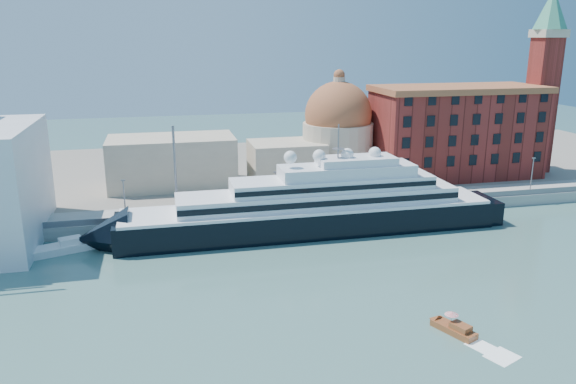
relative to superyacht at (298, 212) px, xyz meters
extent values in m
plane|color=#3A6460|center=(-2.70, -23.00, -4.28)|extent=(400.00, 400.00, 0.00)
cube|color=gray|center=(-2.70, 11.00, -3.03)|extent=(180.00, 10.00, 2.50)
cube|color=slate|center=(-2.70, 52.00, -3.28)|extent=(260.00, 72.00, 2.00)
cube|color=slate|center=(-2.70, 6.50, -1.18)|extent=(180.00, 0.10, 1.20)
cube|color=black|center=(2.26, 0.00, -2.21)|extent=(73.61, 11.32, 6.13)
cone|color=black|center=(-36.43, 0.00, -2.21)|extent=(9.44, 11.32, 11.32)
cube|color=black|center=(39.07, 0.00, -2.40)|extent=(5.66, 10.38, 5.66)
cube|color=white|center=(2.26, 0.00, 1.10)|extent=(71.72, 11.51, 0.57)
cube|color=white|center=(4.15, 0.00, 2.79)|extent=(54.74, 9.44, 2.83)
cube|color=black|center=(4.15, -4.71, 2.79)|extent=(54.74, 0.15, 1.13)
cube|color=white|center=(6.98, 0.00, 5.44)|extent=(39.64, 8.49, 2.45)
cube|color=white|center=(9.81, 0.00, 7.80)|extent=(26.42, 7.55, 2.26)
cube|color=white|center=(11.70, 0.00, 9.68)|extent=(15.10, 6.61, 1.51)
cylinder|color=slate|center=(7.92, 0.00, 13.65)|extent=(0.28, 0.28, 6.61)
sphere|color=white|center=(-1.51, 0.00, 11.01)|extent=(2.45, 2.45, 2.45)
sphere|color=white|center=(4.15, 0.00, 11.01)|extent=(2.45, 2.45, 2.45)
sphere|color=white|center=(9.81, 0.00, 11.01)|extent=(2.45, 2.45, 2.45)
sphere|color=white|center=(15.47, 0.00, 11.01)|extent=(2.45, 2.45, 2.45)
cube|color=white|center=(-43.93, -0.29, -3.71)|extent=(12.04, 7.47, 1.52)
cube|color=white|center=(-42.14, 0.36, -2.47)|extent=(4.39, 3.54, 1.14)
cube|color=maroon|center=(10.51, -41.88, -3.93)|extent=(4.31, 6.45, 1.02)
cube|color=maroon|center=(10.91, -42.82, -3.05)|extent=(2.52, 3.00, 0.82)
cylinder|color=slate|center=(10.31, -41.41, -2.65)|extent=(0.06, 0.06, 1.64)
cone|color=red|center=(10.31, -41.41, -1.72)|extent=(1.84, 1.84, 0.41)
cube|color=maroon|center=(49.30, 29.00, 8.72)|extent=(42.00, 18.00, 22.00)
cube|color=#9A5432|center=(49.30, 29.00, 20.22)|extent=(43.00, 19.00, 1.50)
cube|color=maroon|center=(73.30, 29.00, 15.22)|extent=(6.00, 6.00, 35.00)
cube|color=beige|center=(73.30, 29.00, 33.72)|extent=(7.00, 7.00, 2.00)
cone|color=#459777|center=(73.30, 29.00, 39.72)|extent=(8.40, 8.40, 10.00)
cylinder|color=beige|center=(19.30, 35.00, 4.72)|extent=(18.00, 18.00, 14.00)
sphere|color=#9A5432|center=(19.30, 35.00, 13.72)|extent=(17.00, 17.00, 17.00)
cylinder|color=beige|center=(19.30, 35.00, 21.72)|extent=(3.00, 3.00, 3.00)
cube|color=beige|center=(5.30, 33.00, 2.72)|extent=(18.00, 14.00, 10.00)
cube|color=beige|center=(-22.70, 35.00, 3.72)|extent=(30.00, 16.00, 12.00)
cylinder|color=slate|center=(-32.70, 8.00, 2.22)|extent=(0.24, 0.24, 8.00)
cube|color=slate|center=(-32.70, 8.00, 6.32)|extent=(0.80, 0.30, 0.25)
cylinder|color=slate|center=(-2.70, 8.00, 2.22)|extent=(0.24, 0.24, 8.00)
cube|color=slate|center=(-2.70, 8.00, 6.32)|extent=(0.80, 0.30, 0.25)
cylinder|color=slate|center=(27.30, 8.00, 2.22)|extent=(0.24, 0.24, 8.00)
cube|color=slate|center=(27.30, 8.00, 6.32)|extent=(0.80, 0.30, 0.25)
cylinder|color=slate|center=(57.30, 8.00, 2.22)|extent=(0.24, 0.24, 8.00)
cube|color=slate|center=(57.30, 8.00, 6.32)|extent=(0.80, 0.30, 0.25)
cylinder|color=slate|center=(-22.70, 10.00, 7.22)|extent=(0.50, 0.50, 18.00)
camera|label=1|loc=(-25.38, -100.89, 33.01)|focal=35.00mm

